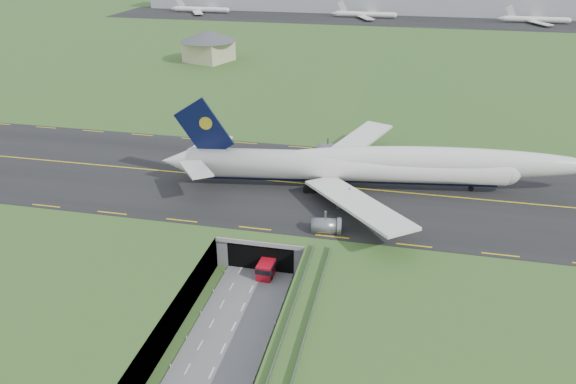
# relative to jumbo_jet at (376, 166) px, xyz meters

# --- Properties ---
(ground) EXTENTS (900.00, 900.00, 0.00)m
(ground) POSITION_rel_jumbo_jet_xyz_m (-17.66, -33.98, -11.16)
(ground) COLOR #346327
(ground) RESTS_ON ground
(airfield_deck) EXTENTS (800.00, 800.00, 6.00)m
(airfield_deck) POSITION_rel_jumbo_jet_xyz_m (-17.66, -33.98, -8.16)
(airfield_deck) COLOR gray
(airfield_deck) RESTS_ON ground
(trench_road) EXTENTS (12.00, 75.00, 0.20)m
(trench_road) POSITION_rel_jumbo_jet_xyz_m (-17.66, -41.48, -11.06)
(trench_road) COLOR slate
(trench_road) RESTS_ON ground
(taxiway) EXTENTS (800.00, 44.00, 0.18)m
(taxiway) POSITION_rel_jumbo_jet_xyz_m (-17.66, -0.98, -5.07)
(taxiway) COLOR black
(taxiway) RESTS_ON airfield_deck
(tunnel_portal) EXTENTS (17.00, 22.30, 6.00)m
(tunnel_portal) POSITION_rel_jumbo_jet_xyz_m (-17.66, -17.27, -7.83)
(tunnel_portal) COLOR gray
(tunnel_portal) RESTS_ON ground
(guideway) EXTENTS (3.00, 53.00, 7.05)m
(guideway) POSITION_rel_jumbo_jet_xyz_m (-6.66, -53.09, -5.84)
(guideway) COLOR #A8A8A3
(guideway) RESTS_ON ground
(jumbo_jet) EXTENTS (88.58, 57.59, 19.24)m
(jumbo_jet) POSITION_rel_jumbo_jet_xyz_m (0.00, 0.00, 0.00)
(jumbo_jet) COLOR white
(jumbo_jet) RESTS_ON ground
(shuttle_tram) EXTENTS (2.97, 7.12, 2.87)m
(shuttle_tram) POSITION_rel_jumbo_jet_xyz_m (-16.14, -26.22, -9.58)
(shuttle_tram) COLOR #AD0B19
(shuttle_tram) RESTS_ON ground
(service_building) EXTENTS (28.50, 28.50, 12.26)m
(service_building) POSITION_rel_jumbo_jet_xyz_m (-74.66, 108.34, 2.10)
(service_building) COLOR beige
(service_building) RESTS_ON ground
(cargo_terminal) EXTENTS (320.00, 67.00, 15.60)m
(cargo_terminal) POSITION_rel_jumbo_jet_xyz_m (-17.74, 265.44, 2.79)
(cargo_terminal) COLOR #B2B2B2
(cargo_terminal) RESTS_ON ground
(distant_hills) EXTENTS (700.00, 91.00, 60.00)m
(distant_hills) POSITION_rel_jumbo_jet_xyz_m (46.72, 396.02, -15.16)
(distant_hills) COLOR #526361
(distant_hills) RESTS_ON ground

